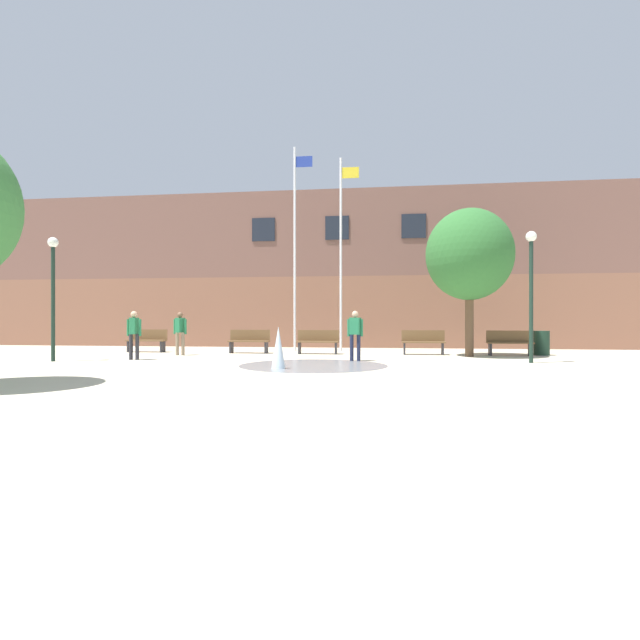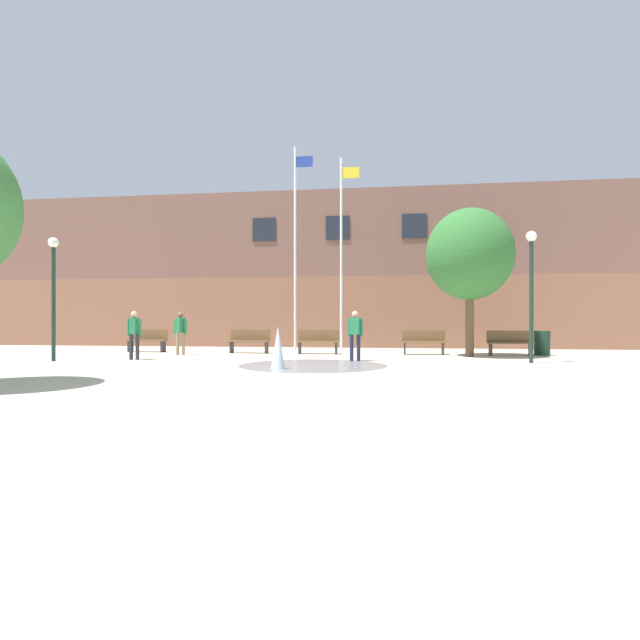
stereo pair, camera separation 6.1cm
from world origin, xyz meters
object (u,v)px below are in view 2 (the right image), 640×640
Objects in this scene: lamp_post_left_lane at (53,280)px; lamp_post_right_lane at (531,277)px; park_bench_center at (318,341)px; adult_watching at (134,331)px; park_bench_under_left_flagpole at (250,341)px; street_tree_near_building at (470,255)px; park_bench_far_right at (510,342)px; trash_can at (542,343)px; flagpole_left at (296,243)px; park_bench_near_trashcan at (424,342)px; teen_by_trashcan at (180,330)px; adult_near_bench at (355,332)px; park_bench_far_left at (147,340)px; flagpole_right at (342,249)px.

lamp_post_right_lane is (14.75, 1.37, 0.05)m from lamp_post_left_lane.
adult_watching is at bearing -147.69° from park_bench_center.
adult_watching is 0.41× the size of lamp_post_left_lane.
lamp_post_right_lane is (9.67, -3.16, 2.12)m from park_bench_under_left_flagpole.
street_tree_near_building reaches higher than lamp_post_left_lane.
park_bench_under_left_flagpole is at bearing 179.56° from park_bench_far_right.
park_bench_center reaches higher than trash_can.
park_bench_under_left_flagpole is 9.78m from park_bench_far_right.
park_bench_under_left_flagpole is 4.63m from flagpole_left.
park_bench_near_trashcan is (3.97, 0.15, 0.00)m from park_bench_center.
teen_by_trashcan is 0.40× the size of lamp_post_right_lane.
adult_near_bench is 0.41× the size of lamp_post_left_lane.
park_bench_center is 1.01× the size of adult_watching.
park_bench_far_right is at bearing 101.56° from adult_watching.
adult_watching is (-12.63, -3.56, 0.45)m from park_bench_far_right.
park_bench_center is (7.01, -0.20, 0.00)m from park_bench_far_left.
park_bench_under_left_flagpole is 8.85m from street_tree_near_building.
adult_near_bench is 7.49m from trash_can.
flagpole_left is 9.50× the size of trash_can.
park_bench_far_right is 0.40× the size of lamp_post_right_lane.
park_bench_far_right is 1.01× the size of adult_near_bench.
park_bench_under_left_flagpole is 1.01× the size of teen_by_trashcan.
park_bench_far_right is 0.30× the size of street_tree_near_building.
park_bench_far_right is 12.07m from teen_by_trashcan.
flagpole_left is (3.73, 3.13, 3.59)m from teen_by_trashcan.
adult_watching is at bearing -69.07° from park_bench_far_left.
lamp_post_left_lane is at bearing -137.05° from flagpole_left.
teen_by_trashcan is at bearing 158.74° from adult_watching.
trash_can is at bearing 2.70° from park_bench_near_trashcan.
park_bench_under_left_flagpole and park_bench_near_trashcan have the same top height.
flagpole_left is at bearing 171.68° from trash_can.
park_bench_near_trashcan is 5.21m from flagpole_right.
adult_watching is (1.43, -3.73, 0.45)m from park_bench_far_left.
park_bench_far_right is at bearing 24.29° from street_tree_near_building.
teen_by_trashcan is at bearing -37.25° from park_bench_far_left.
lamp_post_left_lane is at bearing -158.76° from park_bench_near_trashcan.
park_bench_near_trashcan is at bearing 2.23° from park_bench_center.
lamp_post_right_lane reaches higher than trash_can.
street_tree_near_building is (12.52, -0.86, 3.13)m from park_bench_far_left.
trash_can is at bearing 15.12° from park_bench_far_right.
flagpole_right reaches higher than trash_can.
flagpole_left reaches higher than park_bench_center.
teen_by_trashcan is 1.77× the size of trash_can.
lamp_post_right_lane is (5.34, 0.00, 1.67)m from adult_near_bench.
park_bench_far_left is 8.77m from flagpole_right.
park_bench_far_left is 0.41× the size of lamp_post_left_lane.
flagpole_right reaches higher than park_bench_far_right.
park_bench_far_left is 2.66m from teen_by_trashcan.
park_bench_near_trashcan is at bearing 115.71° from teen_by_trashcan.
lamp_post_left_lane reaches higher than park_bench_near_trashcan.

